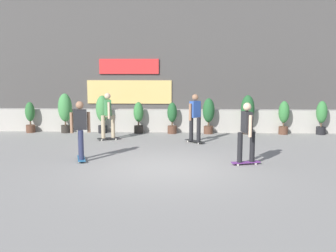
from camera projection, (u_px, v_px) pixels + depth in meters
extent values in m
plane|color=gray|center=(166.00, 168.00, 11.03)|extent=(48.00, 48.00, 0.00)
cube|color=#B2ADA3|center=(173.00, 121.00, 16.89)|extent=(18.00, 0.40, 0.90)
cube|color=#4C4947|center=(175.00, 53.00, 20.43)|extent=(20.00, 2.00, 6.50)
cube|color=#F23333|center=(129.00, 66.00, 19.59)|extent=(2.80, 0.08, 0.70)
cube|color=#F2CC72|center=(129.00, 92.00, 19.77)|extent=(4.00, 0.06, 1.10)
cylinder|color=brown|center=(31.00, 129.00, 16.73)|extent=(0.36, 0.36, 0.30)
cylinder|color=brown|center=(30.00, 123.00, 16.69)|extent=(0.06, 0.06, 0.15)
ellipsoid|color=#2D6B33|center=(30.00, 112.00, 16.63)|extent=(0.38, 0.38, 0.77)
cylinder|color=#2D2823|center=(66.00, 129.00, 16.67)|extent=(0.36, 0.36, 0.30)
cylinder|color=brown|center=(66.00, 123.00, 16.63)|extent=(0.06, 0.06, 0.15)
ellipsoid|color=#428C47|center=(65.00, 108.00, 16.54)|extent=(0.55, 0.55, 1.12)
cylinder|color=black|center=(103.00, 129.00, 16.61)|extent=(0.36, 0.36, 0.30)
cylinder|color=brown|center=(103.00, 124.00, 16.57)|extent=(0.06, 0.06, 0.15)
ellipsoid|color=#428C47|center=(102.00, 109.00, 16.48)|extent=(0.51, 0.51, 1.04)
cylinder|color=#2D2823|center=(139.00, 129.00, 16.55)|extent=(0.36, 0.36, 0.30)
cylinder|color=brown|center=(139.00, 124.00, 16.51)|extent=(0.06, 0.06, 0.15)
ellipsoid|color=#387F3D|center=(138.00, 112.00, 16.44)|extent=(0.38, 0.38, 0.79)
cylinder|color=brown|center=(172.00, 130.00, 16.49)|extent=(0.36, 0.36, 0.30)
cylinder|color=brown|center=(172.00, 124.00, 16.46)|extent=(0.06, 0.06, 0.15)
ellipsoid|color=#235B2D|center=(172.00, 112.00, 16.39)|extent=(0.38, 0.38, 0.78)
cylinder|color=brown|center=(208.00, 130.00, 16.43)|extent=(0.36, 0.36, 0.30)
cylinder|color=brown|center=(208.00, 124.00, 16.40)|extent=(0.06, 0.06, 0.15)
ellipsoid|color=#235B2D|center=(209.00, 110.00, 16.32)|extent=(0.46, 0.46, 0.95)
cylinder|color=#2D2823|center=(247.00, 130.00, 16.37)|extent=(0.36, 0.36, 0.30)
cylinder|color=brown|center=(247.00, 124.00, 16.33)|extent=(0.06, 0.06, 0.15)
ellipsoid|color=#235B2D|center=(248.00, 109.00, 16.24)|extent=(0.52, 0.52, 1.07)
cylinder|color=brown|center=(283.00, 130.00, 16.31)|extent=(0.36, 0.36, 0.30)
cylinder|color=brown|center=(283.00, 125.00, 16.27)|extent=(0.06, 0.06, 0.15)
ellipsoid|color=#387F3D|center=(284.00, 112.00, 16.20)|extent=(0.41, 0.41, 0.85)
cylinder|color=black|center=(321.00, 131.00, 16.25)|extent=(0.36, 0.36, 0.30)
cylinder|color=brown|center=(321.00, 125.00, 16.21)|extent=(0.06, 0.06, 0.15)
ellipsoid|color=#387F3D|center=(322.00, 112.00, 16.14)|extent=(0.42, 0.42, 0.86)
cube|color=black|center=(108.00, 138.00, 15.09)|extent=(0.82, 0.47, 0.02)
cylinder|color=silver|center=(115.00, 138.00, 15.25)|extent=(0.06, 0.05, 0.06)
cylinder|color=silver|center=(116.00, 139.00, 15.09)|extent=(0.06, 0.05, 0.06)
cylinder|color=silver|center=(101.00, 139.00, 15.09)|extent=(0.06, 0.05, 0.06)
cylinder|color=silver|center=(102.00, 140.00, 14.94)|extent=(0.06, 0.05, 0.06)
cylinder|color=tan|center=(113.00, 126.00, 15.08)|extent=(0.14, 0.14, 0.82)
cylinder|color=tan|center=(103.00, 127.00, 14.97)|extent=(0.14, 0.14, 0.82)
cube|color=#3F8C4C|center=(108.00, 108.00, 14.92)|extent=(0.31, 0.41, 0.56)
sphere|color=beige|center=(107.00, 96.00, 14.86)|extent=(0.22, 0.22, 0.22)
cylinder|color=beige|center=(107.00, 109.00, 15.15)|extent=(0.09, 0.09, 0.58)
cylinder|color=beige|center=(109.00, 110.00, 14.71)|extent=(0.09, 0.09, 0.58)
cube|color=#266699|center=(81.00, 158.00, 11.86)|extent=(0.42, 0.82, 0.02)
cylinder|color=silver|center=(78.00, 158.00, 12.10)|extent=(0.04, 0.06, 0.06)
cylinder|color=silver|center=(84.00, 158.00, 12.14)|extent=(0.04, 0.06, 0.06)
cylinder|color=silver|center=(79.00, 162.00, 11.60)|extent=(0.04, 0.06, 0.06)
cylinder|color=silver|center=(85.00, 162.00, 11.64)|extent=(0.04, 0.06, 0.06)
cylinder|color=#282D4C|center=(81.00, 143.00, 11.97)|extent=(0.14, 0.14, 0.82)
cylinder|color=#282D4C|center=(81.00, 145.00, 11.63)|extent=(0.14, 0.14, 0.82)
cube|color=#262628|center=(80.00, 120.00, 11.70)|extent=(0.40, 0.29, 0.56)
sphere|color=#9E7051|center=(80.00, 105.00, 11.64)|extent=(0.22, 0.22, 0.22)
cylinder|color=#9E7051|center=(72.00, 123.00, 11.65)|extent=(0.09, 0.09, 0.58)
cylinder|color=#9E7051|center=(89.00, 122.00, 11.77)|extent=(0.09, 0.09, 0.58)
cube|color=#72338C|center=(246.00, 162.00, 11.40)|extent=(0.82, 0.41, 0.02)
cylinder|color=silver|center=(238.00, 165.00, 11.27)|extent=(0.06, 0.04, 0.06)
cylinder|color=silver|center=(236.00, 163.00, 11.42)|extent=(0.06, 0.04, 0.06)
cylinder|color=silver|center=(256.00, 164.00, 11.39)|extent=(0.06, 0.04, 0.06)
cylinder|color=silver|center=(253.00, 162.00, 11.54)|extent=(0.06, 0.04, 0.06)
cylinder|color=black|center=(240.00, 147.00, 11.30)|extent=(0.14, 0.14, 0.82)
cylinder|color=black|center=(252.00, 147.00, 11.38)|extent=(0.14, 0.14, 0.82)
cube|color=#262628|center=(247.00, 122.00, 11.24)|extent=(0.29, 0.40, 0.56)
sphere|color=beige|center=(247.00, 107.00, 11.17)|extent=(0.22, 0.22, 0.22)
cylinder|color=beige|center=(250.00, 126.00, 11.02)|extent=(0.09, 0.09, 0.58)
cylinder|color=beige|center=(243.00, 124.00, 11.47)|extent=(0.09, 0.09, 0.58)
cube|color=black|center=(195.00, 141.00, 14.54)|extent=(0.70, 0.71, 0.02)
cylinder|color=silver|center=(188.00, 141.00, 14.69)|extent=(0.06, 0.06, 0.06)
cylinder|color=silver|center=(191.00, 141.00, 14.79)|extent=(0.06, 0.06, 0.06)
cylinder|color=silver|center=(199.00, 143.00, 14.30)|extent=(0.06, 0.06, 0.06)
cylinder|color=silver|center=(202.00, 143.00, 14.41)|extent=(0.06, 0.06, 0.06)
cylinder|color=black|center=(191.00, 128.00, 14.61)|extent=(0.14, 0.14, 0.82)
cylinder|color=black|center=(199.00, 130.00, 14.35)|extent=(0.14, 0.14, 0.82)
cube|color=#3359B2|center=(195.00, 109.00, 14.38)|extent=(0.40, 0.39, 0.56)
sphere|color=#9E7051|center=(195.00, 97.00, 14.32)|extent=(0.22, 0.22, 0.22)
cylinder|color=#9E7051|center=(190.00, 112.00, 14.23)|extent=(0.09, 0.09, 0.58)
cylinder|color=#9E7051|center=(200.00, 111.00, 14.54)|extent=(0.09, 0.09, 0.58)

